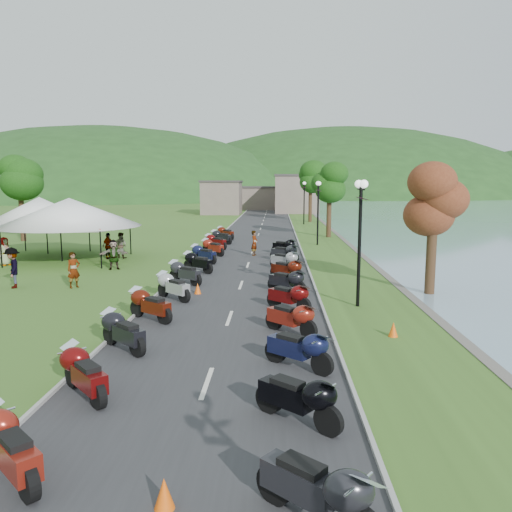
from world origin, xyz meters
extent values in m
cube|color=#323234|center=(0.00, 40.00, 0.01)|extent=(7.00, 120.00, 0.02)
cube|color=#76665C|center=(-2.00, 85.00, 2.50)|extent=(18.00, 16.00, 5.00)
imported|color=slate|center=(-7.88, 21.15, 0.00)|extent=(0.76, 0.77, 1.71)
imported|color=slate|center=(-8.55, 30.53, 0.00)|extent=(0.94, 0.71, 1.71)
imported|color=slate|center=(-10.74, 20.97, 0.00)|extent=(1.05, 1.35, 1.94)
cone|color=#F2590C|center=(0.02, 5.18, 0.26)|extent=(0.33, 0.33, 0.52)
camera|label=1|loc=(1.70, -1.73, 4.94)|focal=35.00mm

